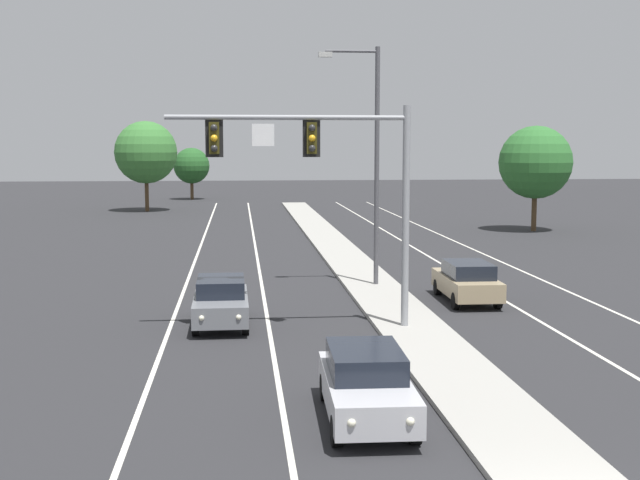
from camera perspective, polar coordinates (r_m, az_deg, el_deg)
The scene contains 13 objects.
median_island at distance 30.55m, azimuth 5.09°, elevation -4.71°, with size 2.40×110.00×0.15m, color #9E9B93.
lane_stripe_oncoming_center at distance 36.93m, azimuth -4.15°, elevation -2.83°, with size 0.14×100.00×0.01m, color silver.
lane_stripe_receding_center at distance 38.34m, azimuth 10.05°, elevation -2.57°, with size 0.14×100.00×0.01m, color silver.
edge_stripe_left at distance 36.99m, azimuth -9.27°, elevation -2.89°, with size 0.14×100.00×0.01m, color silver.
edge_stripe_right at distance 39.36m, azimuth 14.68°, elevation -2.45°, with size 0.14×100.00×0.01m, color silver.
overhead_signal_mast at distance 26.19m, azimuth 0.65°, elevation 5.07°, with size 7.82×0.44×7.20m.
street_lamp_median at distance 34.60m, azimuth 3.63°, elevation 6.17°, with size 2.58×0.28×10.00m.
car_oncoming_silver at distance 18.36m, azimuth 3.25°, elevation -10.01°, with size 1.92×4.51×1.58m.
car_oncoming_grey at distance 27.92m, azimuth -6.94°, elevation -4.25°, with size 1.85×4.48×1.58m.
car_receding_tan at distance 32.26m, azimuth 10.24°, elevation -2.84°, with size 1.88×4.49×1.58m.
tree_far_right_a at distance 59.64m, azimuth 14.84°, elevation 5.27°, with size 5.15×5.15×7.45m.
tree_far_left_b at distance 76.81m, azimuth -12.09°, elevation 6.01°, with size 5.73×5.73×8.29m.
tree_far_left_a at distance 92.60m, azimuth -8.97°, elevation 5.15°, with size 4.00×4.00×5.79m.
Camera 1 is at (-5.65, -11.41, 6.08)m, focal length 45.76 mm.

